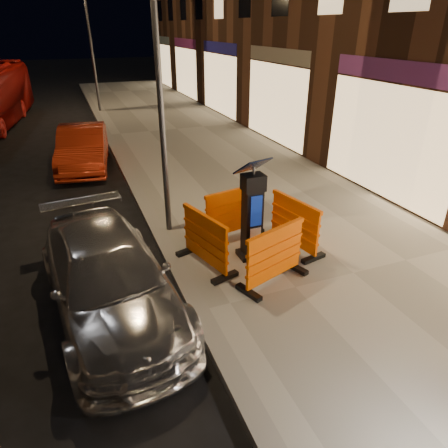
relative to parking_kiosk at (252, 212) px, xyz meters
name	(u,v)px	position (x,y,z in m)	size (l,w,h in m)	color
ground_plane	(201,318)	(-1.47, -1.26, -1.10)	(120.00, 120.00, 0.00)	black
sidewalk	(353,276)	(1.53, -1.26, -1.03)	(6.00, 60.00, 0.15)	gray
kerb	(201,314)	(-1.47, -1.26, -1.03)	(0.30, 60.00, 0.15)	slate
parking_kiosk	(252,212)	(0.00, 0.00, 0.00)	(0.60, 0.60, 1.91)	black
barrier_front	(275,256)	(0.00, -0.95, -0.42)	(1.37, 0.56, 1.06)	#EA5500
barrier_back	(233,213)	(0.00, 0.95, -0.42)	(1.37, 0.56, 1.06)	#EA5500
barrier_kerbside	(205,241)	(-0.95, 0.00, -0.42)	(1.37, 0.56, 1.06)	#EA5500
barrier_bldgside	(294,224)	(0.95, 0.00, -0.42)	(1.37, 0.56, 1.06)	#EA5500
car_silver	(114,310)	(-2.77, -0.53, -1.10)	(1.80, 4.42, 1.28)	#BABABF
car_red	(86,167)	(-2.63, 7.46, -1.10)	(1.43, 4.11, 1.35)	maroon
street_lamp_mid	(160,90)	(-1.22, 1.74, 2.05)	(0.12, 0.12, 6.00)	#3F3F44
street_lamp_far	(92,50)	(-1.22, 16.74, 2.05)	(0.12, 0.12, 6.00)	#3F3F44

